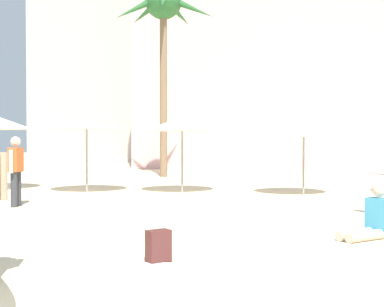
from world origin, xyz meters
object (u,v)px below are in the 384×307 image
object	(u,v)px
palm_tree_far_left	(163,13)
cafe_umbrella_3	(304,128)
beach_towel	(202,272)
cafe_umbrella_0	(87,124)
cafe_umbrella_4	(182,124)
person_near_right	(372,219)
backpack	(158,247)
person_far_right	(16,168)

from	to	relation	value
palm_tree_far_left	cafe_umbrella_3	bearing A→B (deg)	-51.82
palm_tree_far_left	beach_towel	bearing A→B (deg)	-77.38
cafe_umbrella_0	cafe_umbrella_4	size ratio (longest dim) A/B	1.04
cafe_umbrella_0	person_near_right	bearing A→B (deg)	-43.32
palm_tree_far_left	backpack	world-z (taller)	palm_tree_far_left
cafe_umbrella_0	beach_towel	bearing A→B (deg)	-63.38
cafe_umbrella_4	person_near_right	world-z (taller)	cafe_umbrella_4
cafe_umbrella_4	person_near_right	size ratio (longest dim) A/B	2.49
cafe_umbrella_4	backpack	size ratio (longest dim) A/B	5.66
palm_tree_far_left	cafe_umbrella_4	world-z (taller)	palm_tree_far_left
cafe_umbrella_4	person_near_right	bearing A→B (deg)	-59.00
cafe_umbrella_4	beach_towel	xyz separation A→B (m)	(1.76, -9.56, -2.06)
person_near_right	cafe_umbrella_3	bearing A→B (deg)	-124.59
cafe_umbrella_4	person_far_right	world-z (taller)	cafe_umbrella_4
cafe_umbrella_3	person_far_right	size ratio (longest dim) A/B	1.33
backpack	person_far_right	distance (m)	6.93
cafe_umbrella_0	backpack	xyz separation A→B (m)	(4.00, -8.78, -1.87)
cafe_umbrella_4	beach_towel	distance (m)	9.94
cafe_umbrella_0	beach_towel	distance (m)	10.55
beach_towel	person_far_right	distance (m)	7.71
person_near_right	palm_tree_far_left	bearing A→B (deg)	-105.95
cafe_umbrella_0	cafe_umbrella_3	distance (m)	6.44
cafe_umbrella_4	beach_towel	world-z (taller)	cafe_umbrella_4
cafe_umbrella_4	beach_towel	bearing A→B (deg)	-79.57
cafe_umbrella_4	cafe_umbrella_3	bearing A→B (deg)	-3.02
cafe_umbrella_3	backpack	world-z (taller)	cafe_umbrella_3
cafe_umbrella_3	person_far_right	world-z (taller)	cafe_umbrella_3
cafe_umbrella_0	cafe_umbrella_3	bearing A→B (deg)	1.15
palm_tree_far_left	beach_towel	world-z (taller)	palm_tree_far_left
cafe_umbrella_0	backpack	bearing A→B (deg)	-65.50
backpack	person_far_right	bearing A→B (deg)	-0.72
palm_tree_far_left	backpack	bearing A→B (deg)	-79.22
cafe_umbrella_0	beach_towel	world-z (taller)	cafe_umbrella_0
palm_tree_far_left	cafe_umbrella_3	size ratio (longest dim) A/B	3.77
cafe_umbrella_0	cafe_umbrella_4	bearing A→B (deg)	6.31
beach_towel	person_near_right	distance (m)	3.56
cafe_umbrella_4	cafe_umbrella_0	bearing A→B (deg)	-173.69
cafe_umbrella_3	backpack	xyz separation A→B (m)	(-2.44, -8.91, -1.73)
palm_tree_far_left	person_far_right	distance (m)	12.36
cafe_umbrella_0	person_far_right	bearing A→B (deg)	-98.11
cafe_umbrella_4	backpack	bearing A→B (deg)	-82.93
cafe_umbrella_4	palm_tree_far_left	bearing A→B (deg)	105.64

